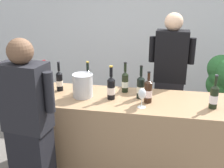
# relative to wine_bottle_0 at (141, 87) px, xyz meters

# --- Properties ---
(wall_back) EXTENTS (8.00, 0.10, 2.80)m
(wall_back) POSITION_rel_wine_bottle_0_xyz_m (-0.18, 2.55, 0.35)
(wall_back) COLOR silver
(wall_back) RESTS_ON ground_plane
(counter) EXTENTS (2.28, 0.70, 0.93)m
(counter) POSITION_rel_wine_bottle_0_xyz_m (-0.18, -0.05, -0.59)
(counter) COLOR #9E7A56
(counter) RESTS_ON ground_plane
(wine_bottle_0) EXTENTS (0.08, 0.08, 0.35)m
(wine_bottle_0) POSITION_rel_wine_bottle_0_xyz_m (0.00, 0.00, 0.00)
(wine_bottle_0) COLOR black
(wine_bottle_0) RESTS_ON counter
(wine_bottle_1) EXTENTS (0.08, 0.08, 0.34)m
(wine_bottle_1) POSITION_rel_wine_bottle_0_xyz_m (-1.07, 0.07, -0.01)
(wine_bottle_1) COLOR black
(wine_bottle_1) RESTS_ON counter
(wine_bottle_2) EXTENTS (0.08, 0.08, 0.35)m
(wine_bottle_2) POSITION_rel_wine_bottle_0_xyz_m (-0.29, -0.08, 0.00)
(wine_bottle_2) COLOR black
(wine_bottle_2) RESTS_ON counter
(wine_bottle_3) EXTENTS (0.08, 0.08, 0.32)m
(wine_bottle_3) POSITION_rel_wine_bottle_0_xyz_m (0.08, -0.10, -0.01)
(wine_bottle_3) COLOR black
(wine_bottle_3) RESTS_ON counter
(wine_bottle_4) EXTENTS (0.07, 0.07, 0.33)m
(wine_bottle_4) POSITION_rel_wine_bottle_0_xyz_m (-0.90, 0.05, -0.00)
(wine_bottle_4) COLOR black
(wine_bottle_4) RESTS_ON counter
(wine_bottle_5) EXTENTS (0.07, 0.07, 0.33)m
(wine_bottle_5) POSITION_rel_wine_bottle_0_xyz_m (-0.94, -0.10, -0.00)
(wine_bottle_5) COLOR black
(wine_bottle_5) RESTS_ON counter
(wine_bottle_6) EXTENTS (0.07, 0.07, 0.33)m
(wine_bottle_6) POSITION_rel_wine_bottle_0_xyz_m (-0.19, 0.15, -0.00)
(wine_bottle_6) COLOR black
(wine_bottle_6) RESTS_ON counter
(wine_bottle_7) EXTENTS (0.08, 0.08, 0.33)m
(wine_bottle_7) POSITION_rel_wine_bottle_0_xyz_m (-0.59, 0.13, 0.00)
(wine_bottle_7) COLOR black
(wine_bottle_7) RESTS_ON counter
(wine_bottle_8) EXTENTS (0.08, 0.08, 0.33)m
(wine_bottle_8) POSITION_rel_wine_bottle_0_xyz_m (0.70, -0.13, -0.00)
(wine_bottle_8) COLOR black
(wine_bottle_8) RESTS_ON counter
(wine_glass) EXTENTS (0.08, 0.08, 0.19)m
(wine_glass) POSITION_rel_wine_bottle_0_xyz_m (0.03, -0.24, 0.01)
(wine_glass) COLOR silver
(wine_glass) RESTS_ON counter
(ice_bucket) EXTENTS (0.22, 0.22, 0.25)m
(ice_bucket) POSITION_rel_wine_bottle_0_xyz_m (-0.59, -0.07, 0.00)
(ice_bucket) COLOR silver
(ice_bucket) RESTS_ON counter
(person_server) EXTENTS (0.55, 0.26, 1.75)m
(person_server) POSITION_rel_wine_bottle_0_xyz_m (0.31, 0.67, -0.19)
(person_server) COLOR black
(person_server) RESTS_ON ground_plane
(person_guest) EXTENTS (0.54, 0.28, 1.64)m
(person_guest) POSITION_rel_wine_bottle_0_xyz_m (-0.90, -0.69, -0.25)
(person_guest) COLOR black
(person_guest) RESTS_ON ground_plane
(potted_shrub) EXTENTS (0.53, 0.57, 1.13)m
(potted_shrub) POSITION_rel_wine_bottle_0_xyz_m (1.10, 1.30, -0.29)
(potted_shrub) COLOR brown
(potted_shrub) RESTS_ON ground_plane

